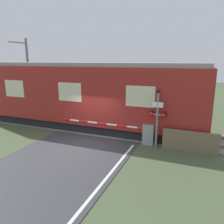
% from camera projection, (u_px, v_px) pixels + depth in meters
% --- Properties ---
extents(ground_plane, '(80.00, 80.00, 0.00)m').
position_uv_depth(ground_plane, '(83.00, 145.00, 11.79)').
color(ground_plane, '#475638').
extents(track_bed, '(36.00, 3.20, 0.13)m').
position_uv_depth(track_bed, '(106.00, 129.00, 14.56)').
color(track_bed, gray).
rests_on(track_bed, ground_plane).
extents(train, '(15.84, 3.21, 4.34)m').
position_uv_depth(train, '(83.00, 95.00, 14.66)').
color(train, black).
rests_on(train, ground_plane).
extents(crossing_barrier, '(5.94, 0.44, 1.14)m').
position_uv_depth(crossing_barrier, '(139.00, 132.00, 12.01)').
color(crossing_barrier, gray).
rests_on(crossing_barrier, ground_plane).
extents(signal_post, '(0.92, 0.26, 3.07)m').
position_uv_depth(signal_post, '(157.00, 115.00, 11.11)').
color(signal_post, gray).
rests_on(signal_post, ground_plane).
extents(catenary_pole, '(0.20, 1.90, 6.24)m').
position_uv_depth(catenary_pole, '(28.00, 75.00, 18.73)').
color(catenary_pole, slate).
rests_on(catenary_pole, ground_plane).
extents(roadside_fence, '(2.70, 0.06, 1.10)m').
position_uv_depth(roadside_fence, '(190.00, 142.00, 10.80)').
color(roadside_fence, '#726047').
rests_on(roadside_fence, ground_plane).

